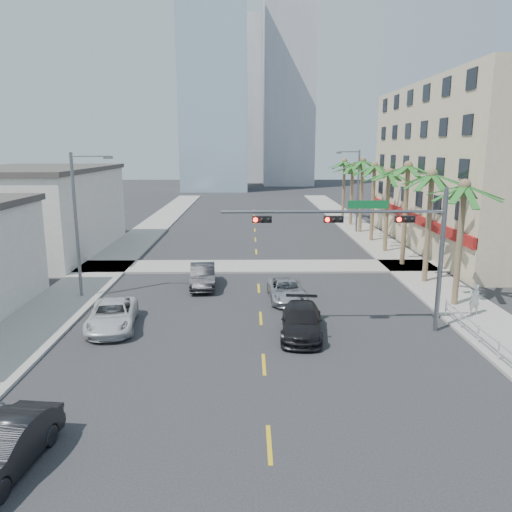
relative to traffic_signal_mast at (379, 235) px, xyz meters
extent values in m
plane|color=#262628|center=(-5.78, -7.95, -5.06)|extent=(260.00, 260.00, 0.00)
cube|color=gray|center=(6.22, 12.05, -4.99)|extent=(4.00, 120.00, 0.15)
cube|color=gray|center=(-17.78, 12.05, -4.99)|extent=(4.00, 120.00, 0.15)
cube|color=gray|center=(-5.78, 14.05, -4.99)|extent=(80.00, 4.00, 0.15)
cube|color=#C2AD88|center=(16.22, 22.05, 2.44)|extent=(15.00, 28.00, 15.00)
cube|color=maroon|center=(8.62, 22.05, -2.06)|extent=(0.30, 28.00, 0.80)
cube|color=beige|center=(-25.28, 20.05, -1.46)|extent=(11.00, 18.00, 7.20)
cube|color=#99B2C6|center=(-13.78, 87.05, 18.94)|extent=(14.00, 14.00, 48.00)
cube|color=#ADADB2|center=(3.22, 102.05, 24.94)|extent=(12.00, 12.00, 60.00)
cube|color=#ADADB2|center=(-8.78, 117.05, 15.94)|extent=(16.00, 16.00, 42.00)
cylinder|color=slate|center=(3.22, 0.05, -1.46)|extent=(0.24, 0.24, 7.20)
cylinder|color=slate|center=(-2.28, 0.05, 1.14)|extent=(11.00, 0.16, 0.16)
cube|color=#0C662D|center=(-0.58, 0.05, 1.49)|extent=(2.00, 0.05, 0.40)
cube|color=black|center=(1.22, -0.10, 0.79)|extent=(0.95, 0.28, 0.32)
sphere|color=#FF0C05|center=(0.90, -0.26, 0.79)|extent=(0.22, 0.22, 0.22)
cube|color=black|center=(-2.28, -0.10, 0.79)|extent=(0.95, 0.28, 0.32)
sphere|color=#FF0C05|center=(-2.60, -0.26, 0.79)|extent=(0.22, 0.22, 0.22)
cube|color=black|center=(-5.78, -0.10, 0.79)|extent=(0.95, 0.28, 0.32)
sphere|color=#FF0C05|center=(-6.10, -0.26, 0.79)|extent=(0.22, 0.22, 0.22)
cylinder|color=brown|center=(5.82, 4.05, -1.46)|extent=(0.36, 0.36, 7.20)
cylinder|color=brown|center=(5.82, 9.25, -1.28)|extent=(0.36, 0.36, 7.56)
cylinder|color=brown|center=(5.82, 14.45, -1.10)|extent=(0.36, 0.36, 7.92)
cylinder|color=brown|center=(5.82, 19.65, -1.46)|extent=(0.36, 0.36, 7.20)
cylinder|color=brown|center=(5.82, 24.85, -1.28)|extent=(0.36, 0.36, 7.56)
cylinder|color=brown|center=(5.82, 30.05, -1.10)|extent=(0.36, 0.36, 7.92)
cylinder|color=brown|center=(5.82, 35.25, -1.46)|extent=(0.36, 0.36, 7.20)
cylinder|color=brown|center=(5.82, 40.45, -1.28)|extent=(0.36, 0.36, 7.56)
cylinder|color=slate|center=(-16.98, 6.05, -0.56)|extent=(0.20, 0.20, 9.00)
cylinder|color=slate|center=(-15.88, 6.05, 3.74)|extent=(2.20, 0.12, 0.12)
cube|color=slate|center=(-14.78, 6.05, 3.64)|extent=(0.50, 0.25, 0.18)
cylinder|color=slate|center=(5.42, 30.05, -0.56)|extent=(0.20, 0.20, 9.00)
cylinder|color=slate|center=(4.32, 30.05, 3.74)|extent=(2.20, 0.12, 0.12)
cube|color=slate|center=(3.22, 30.05, 3.64)|extent=(0.50, 0.25, 0.18)
cylinder|color=silver|center=(4.52, -1.95, -4.51)|extent=(0.08, 8.00, 0.08)
cylinder|color=silver|center=(4.52, -1.95, -4.16)|extent=(0.08, 8.00, 0.08)
cylinder|color=silver|center=(4.52, -3.95, -4.56)|extent=(0.08, 0.08, 1.00)
cylinder|color=silver|center=(4.52, -1.95, -4.56)|extent=(0.08, 0.08, 1.00)
cylinder|color=silver|center=(4.52, 0.05, -4.56)|extent=(0.08, 0.08, 1.00)
cylinder|color=silver|center=(4.52, 2.05, -4.56)|extent=(0.08, 0.08, 1.00)
imported|color=black|center=(-13.58, -11.16, -4.33)|extent=(2.06, 4.62, 1.47)
imported|color=silver|center=(-13.58, 0.63, -4.36)|extent=(3.00, 5.34, 1.41)
imported|color=black|center=(-9.57, 8.44, -4.29)|extent=(2.00, 4.82, 1.55)
imported|color=#B6B6BB|center=(-4.11, 5.40, -4.42)|extent=(2.35, 4.70, 1.28)
imported|color=black|center=(-3.78, -0.45, -4.34)|extent=(2.51, 5.17, 1.45)
imported|color=silver|center=(6.11, 2.17, -4.03)|extent=(0.69, 0.50, 1.77)
camera|label=1|loc=(-6.40, -24.22, 4.24)|focal=35.00mm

